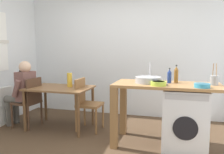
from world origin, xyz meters
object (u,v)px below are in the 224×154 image
at_px(dining_table, 60,93).
at_px(vase, 70,80).
at_px(colander, 202,85).
at_px(utensil_crock, 214,80).
at_px(chair_person_seat, 30,99).
at_px(bottle_squat_brown, 176,75).
at_px(mixing_bowl, 158,83).
at_px(seated_person, 22,90).
at_px(bottle_tall_green, 169,76).
at_px(washing_machine, 185,118).
at_px(chair_opposite, 86,101).

relative_size(dining_table, vase, 4.43).
bearing_deg(colander, utensil_crock, 56.30).
relative_size(chair_person_seat, vase, 3.62).
relative_size(bottle_squat_brown, colander, 1.32).
relative_size(mixing_bowl, vase, 0.86).
xyz_separation_m(utensil_crock, colander, (-0.18, -0.27, -0.04)).
bearing_deg(seated_person, dining_table, -77.69).
bearing_deg(bottle_tall_green, vase, 170.13).
relative_size(washing_machine, utensil_crock, 2.87).
distance_m(washing_machine, vase, 2.05).
bearing_deg(mixing_bowl, utensil_crock, 18.87).
height_order(washing_machine, vase, vase).
xyz_separation_m(bottle_tall_green, mixing_bowl, (-0.13, -0.26, -0.07)).
bearing_deg(chair_person_seat, washing_machine, -88.68).
xyz_separation_m(dining_table, chair_person_seat, (-0.55, -0.11, -0.14)).
bearing_deg(washing_machine, bottle_tall_green, 163.66).
distance_m(washing_machine, colander, 0.59).
relative_size(chair_opposite, vase, 3.62).
relative_size(chair_person_seat, utensil_crock, 3.00).
xyz_separation_m(mixing_bowl, colander, (0.55, -0.02, -0.00)).
distance_m(dining_table, vase, 0.29).
distance_m(chair_opposite, vase, 0.49).
relative_size(dining_table, washing_machine, 1.28).
height_order(dining_table, bottle_squat_brown, bottle_squat_brown).
distance_m(washing_machine, bottle_tall_green, 0.64).
height_order(dining_table, seated_person, seated_person).
height_order(chair_person_seat, mixing_bowl, mixing_bowl).
bearing_deg(bottle_squat_brown, mixing_bowl, -124.10).
xyz_separation_m(bottle_tall_green, vase, (-1.74, 0.30, -0.15)).
bearing_deg(chair_opposite, colander, 74.29).
height_order(dining_table, utensil_crock, utensil_crock).
relative_size(seated_person, colander, 6.00).
height_order(washing_machine, mixing_bowl, mixing_bowl).
bearing_deg(chair_opposite, bottle_tall_green, 80.53).
xyz_separation_m(chair_opposite, mixing_bowl, (1.28, -0.52, 0.45)).
height_order(chair_person_seat, bottle_squat_brown, bottle_squat_brown).
xyz_separation_m(chair_opposite, colander, (1.83, -0.54, 0.44)).
bearing_deg(washing_machine, vase, 169.36).
bearing_deg(bottle_squat_brown, colander, -47.74).
bearing_deg(utensil_crock, chair_opposite, 172.40).
bearing_deg(chair_person_seat, bottle_tall_green, -87.43).
bearing_deg(dining_table, bottle_squat_brown, -3.78).
distance_m(utensil_crock, colander, 0.33).
xyz_separation_m(dining_table, utensil_crock, (2.48, -0.22, 0.35)).
xyz_separation_m(seated_person, washing_machine, (2.82, -0.18, -0.24)).
distance_m(bottle_squat_brown, mixing_bowl, 0.42).
bearing_deg(chair_person_seat, mixing_bowl, -94.09).
bearing_deg(washing_machine, mixing_bowl, -151.49).
bearing_deg(utensil_crock, chair_person_seat, 177.91).
xyz_separation_m(seated_person, utensil_crock, (3.19, -0.12, 0.32)).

